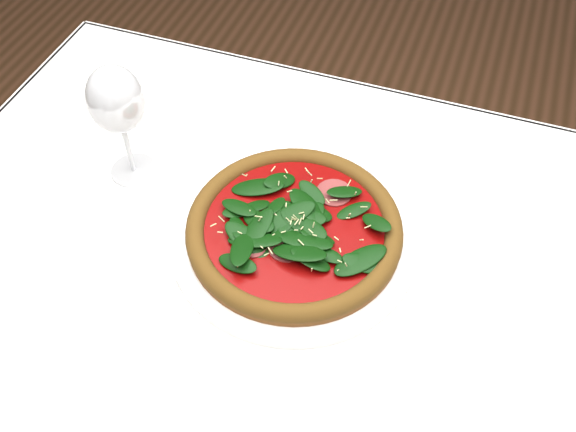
% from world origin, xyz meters
% --- Properties ---
extents(dining_table, '(1.21, 0.81, 0.75)m').
position_xyz_m(dining_table, '(0.00, 0.00, 0.65)').
color(dining_table, white).
rests_on(dining_table, ground).
extents(plate, '(0.34, 0.34, 0.01)m').
position_xyz_m(plate, '(-0.05, 0.04, 0.76)').
color(plate, white).
rests_on(plate, dining_table).
extents(pizza, '(0.31, 0.31, 0.04)m').
position_xyz_m(pizza, '(-0.05, 0.04, 0.78)').
color(pizza, brown).
rests_on(pizza, plate).
extents(wine_glass, '(0.08, 0.08, 0.19)m').
position_xyz_m(wine_glass, '(-0.32, 0.08, 0.89)').
color(wine_glass, silver).
rests_on(wine_glass, dining_table).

